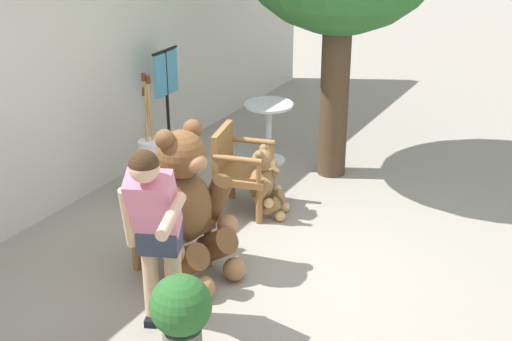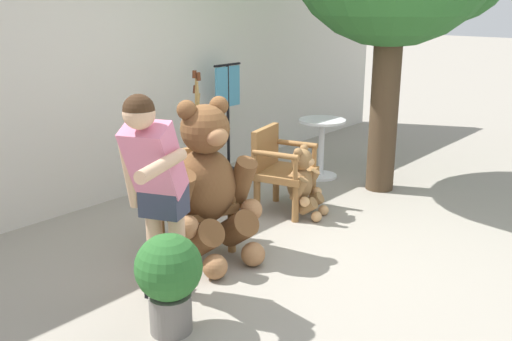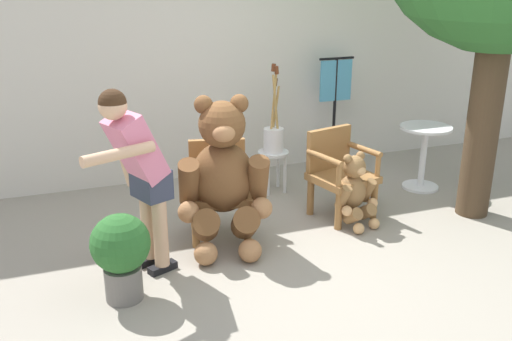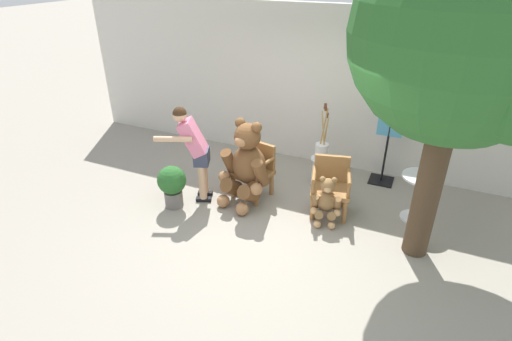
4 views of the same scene
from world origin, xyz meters
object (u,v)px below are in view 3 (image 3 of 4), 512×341
Objects in this scene: teddy_bear_large at (223,175)px; brush_bucket at (274,135)px; potted_plant at (121,251)px; wooden_chair_left at (219,186)px; wooden_chair_right at (339,171)px; teddy_bear_small at (355,191)px; white_stool at (273,161)px; clothing_display_stand at (334,111)px; round_side_table at (424,150)px; person_visitor at (138,166)px.

brush_bucket reaches higher than teddy_bear_large.
potted_plant is (-1.86, -1.65, -0.25)m from brush_bucket.
wooden_chair_right is (1.24, -0.00, 0.00)m from wooden_chair_left.
teddy_bear_small is 1.57× the size of white_stool.
white_stool is (-0.40, 1.08, 0.00)m from teddy_bear_small.
clothing_display_stand is (0.98, 0.48, 0.36)m from white_stool.
teddy_bear_large reaches higher than teddy_bear_small.
wooden_chair_left reaches higher than potted_plant.
brush_bucket is at bearing 114.89° from wooden_chair_right.
teddy_bear_small is (1.26, -0.28, -0.11)m from wooden_chair_left.
wooden_chair_right is 1.44m from clothing_display_stand.
round_side_table is (1.22, 0.32, -0.01)m from wooden_chair_right.
round_side_table is (2.49, 0.57, -0.21)m from teddy_bear_large.
person_visitor is 3.34× the size of white_stool.
potted_plant is at bearing -143.06° from clothing_display_stand.
person_visitor is at bearing -141.50° from white_stool.
white_stool is 0.64× the size of round_side_table.
person_visitor is (-0.75, -0.25, 0.25)m from teddy_bear_large.
teddy_bear_small is at bearing -69.75° from white_stool.
brush_bucket is at bearing 31.79° from white_stool.
teddy_bear_large is 1.41m from white_stool.
person_visitor reaches higher than white_stool.
clothing_display_stand is at bearing 69.73° from teddy_bear_small.
round_side_table is at bearing -16.91° from brush_bucket.
teddy_bear_small is 1.34m from round_side_table.
teddy_bear_small is at bearing -12.45° from wooden_chair_left.
wooden_chair_right is at bearing 13.90° from person_visitor.
clothing_display_stand is at bearing 36.94° from potted_plant.
teddy_bear_large is 1.17m from potted_plant.
teddy_bear_small is at bearing 14.16° from potted_plant.
white_stool is 0.29m from brush_bucket.
round_side_table is at bearing 26.60° from teddy_bear_small.
person_visitor is at bearing 58.09° from potted_plant.
brush_bucket is (0.00, 0.00, 0.29)m from white_stool.
teddy_bear_small is at bearing -153.40° from round_side_table.
teddy_bear_small reaches higher than potted_plant.
wooden_chair_right is at bearing 94.95° from teddy_bear_small.
potted_plant is (-0.97, -0.60, -0.27)m from teddy_bear_large.
person_visitor reaches higher than wooden_chair_right.
teddy_bear_small is at bearing 6.19° from person_visitor.
wooden_chair_right is 0.90× the size of brush_bucket.
teddy_bear_small is at bearing -1.19° from teddy_bear_large.
person_visitor is 2.26× the size of potted_plant.
brush_bucket reaches higher than round_side_table.
round_side_table is 1.06× the size of potted_plant.
brush_bucket is 1.68m from round_side_table.
round_side_table is (3.24, 0.82, -0.47)m from person_visitor.
white_stool is at bearing 43.15° from wooden_chair_left.
potted_plant is at bearing -165.84° from teddy_bear_small.
teddy_bear_large reaches higher than round_side_table.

